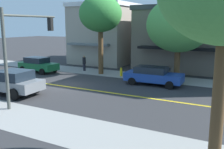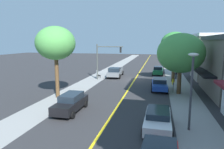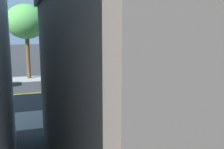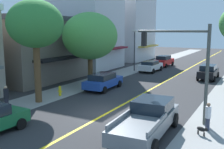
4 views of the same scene
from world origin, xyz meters
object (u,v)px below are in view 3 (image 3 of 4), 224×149
(pedestrian_white_shirt, at_px, (136,66))
(parking_meter, at_px, (113,94))
(street_tree_left_far, at_px, (206,22))
(street_tree_left_near, at_px, (26,22))
(street_tree_right_corner, at_px, (110,37))
(traffic_light_mast, at_px, (135,42))
(fire_hydrant, at_px, (174,95))
(small_dog, at_px, (143,70))
(grey_pickup_truck, at_px, (163,68))
(blue_sedan_left_curb, at_px, (117,89))

(pedestrian_white_shirt, bearing_deg, parking_meter, -49.58)
(street_tree_left_far, bearing_deg, street_tree_left_near, 42.98)
(street_tree_right_corner, height_order, traffic_light_mast, street_tree_right_corner)
(street_tree_right_corner, height_order, parking_meter, street_tree_right_corner)
(fire_hydrant, bearing_deg, traffic_light_mast, -7.78)
(street_tree_left_far, height_order, traffic_light_mast, street_tree_left_far)
(pedestrian_white_shirt, bearing_deg, small_dog, 63.13)
(street_tree_left_near, xyz_separation_m, street_tree_left_far, (-13.43, -12.51, -0.15))
(street_tree_left_far, distance_m, grey_pickup_truck, 11.28)
(street_tree_left_near, distance_m, blue_sedan_left_curb, 13.93)
(street_tree_right_corner, relative_size, pedestrian_white_shirt, 4.60)
(parking_meter, bearing_deg, blue_sedan_left_curb, -28.71)
(parking_meter, bearing_deg, street_tree_right_corner, 144.61)
(street_tree_left_near, relative_size, parking_meter, 6.32)
(street_tree_left_near, bearing_deg, traffic_light_mast, -102.36)
(pedestrian_white_shirt, bearing_deg, grey_pickup_truck, 19.64)
(parking_meter, height_order, traffic_light_mast, traffic_light_mast)
(parking_meter, height_order, pedestrian_white_shirt, pedestrian_white_shirt)
(grey_pickup_truck, bearing_deg, street_tree_left_near, -16.39)
(street_tree_left_far, xyz_separation_m, small_dog, (12.45, -0.93, -5.60))
(parking_meter, xyz_separation_m, small_dog, (12.02, -8.17, -0.51))
(small_dog, bearing_deg, traffic_light_mast, 156.17)
(blue_sedan_left_curb, bearing_deg, fire_hydrant, 151.48)
(street_tree_right_corner, bearing_deg, grey_pickup_truck, -44.52)
(street_tree_left_far, xyz_separation_m, pedestrian_white_shirt, (12.58, -0.03, -5.09))
(street_tree_left_near, height_order, street_tree_right_corner, street_tree_left_near)
(fire_hydrant, height_order, pedestrian_white_shirt, pedestrian_white_shirt)
(parking_meter, distance_m, grey_pickup_truck, 13.33)
(blue_sedan_left_curb, bearing_deg, street_tree_left_near, -63.31)
(fire_hydrant, bearing_deg, parking_meter, 86.81)
(small_dog, bearing_deg, street_tree_left_near, 111.71)
(parking_meter, xyz_separation_m, grey_pickup_truck, (9.42, -9.43, 0.05))
(fire_hydrant, relative_size, blue_sedan_left_curb, 0.18)
(fire_hydrant, bearing_deg, blue_sedan_left_curb, 63.50)
(street_tree_left_near, xyz_separation_m, traffic_light_mast, (-2.54, -11.60, -2.15))
(street_tree_right_corner, height_order, grey_pickup_truck, street_tree_right_corner)
(fire_hydrant, distance_m, small_dog, 12.73)
(street_tree_left_far, bearing_deg, grey_pickup_truck, -12.50)
(grey_pickup_truck, bearing_deg, street_tree_right_corner, 42.77)
(street_tree_left_near, bearing_deg, street_tree_left_far, -137.02)
(street_tree_right_corner, bearing_deg, small_dog, -34.28)
(street_tree_left_near, relative_size, traffic_light_mast, 1.35)
(blue_sedan_left_curb, distance_m, grey_pickup_truck, 11.49)
(street_tree_right_corner, relative_size, grey_pickup_truck, 1.18)
(street_tree_left_far, distance_m, fire_hydrant, 6.00)
(pedestrian_white_shirt, relative_size, small_dog, 2.41)
(pedestrian_white_shirt, xyz_separation_m, small_dog, (-0.13, -0.90, -0.51))
(fire_hydrant, height_order, blue_sedan_left_curb, blue_sedan_left_curb)
(street_tree_left_near, distance_m, street_tree_left_far, 18.35)
(street_tree_right_corner, bearing_deg, blue_sedan_left_curb, -30.60)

